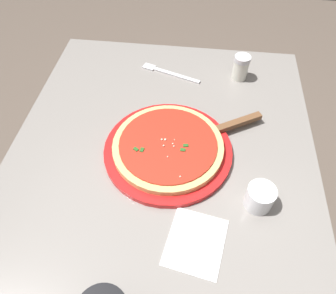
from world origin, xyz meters
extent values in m
plane|color=brown|center=(0.00, 0.00, 0.00)|extent=(5.00, 5.00, 0.00)
cube|color=black|center=(-0.40, -0.30, 0.37)|extent=(0.06, 0.06, 0.75)
cube|color=black|center=(-0.40, 0.30, 0.37)|extent=(0.06, 0.06, 0.75)
cube|color=gray|center=(0.00, 0.00, 0.76)|extent=(0.95, 0.74, 0.03)
cylinder|color=red|center=(-0.03, 0.02, 0.78)|extent=(0.31, 0.31, 0.01)
cylinder|color=#DBB26B|center=(-0.03, 0.02, 0.80)|extent=(0.26, 0.26, 0.02)
cylinder|color=red|center=(-0.03, 0.02, 0.81)|extent=(0.23, 0.23, 0.00)
sphere|color=#EFEACC|center=(-0.04, 0.01, 0.81)|extent=(0.01, 0.01, 0.01)
sphere|color=#EFEACC|center=(-0.02, 0.01, 0.81)|extent=(0.00, 0.00, 0.00)
sphere|color=#EFEACC|center=(-0.03, 0.03, 0.81)|extent=(0.00, 0.00, 0.00)
sphere|color=#EFEACC|center=(0.06, 0.05, 0.81)|extent=(0.00, 0.00, 0.00)
sphere|color=#EFEACC|center=(0.01, 0.02, 0.81)|extent=(0.00, 0.00, 0.00)
sphere|color=#EFEACC|center=(-0.02, 0.03, 0.81)|extent=(0.00, 0.00, 0.00)
sphere|color=#EFEACC|center=(-0.04, 0.03, 0.81)|extent=(0.00, 0.00, 0.00)
sphere|color=#EFEACC|center=(-0.04, 0.00, 0.81)|extent=(0.00, 0.00, 0.00)
cube|color=#23561E|center=(0.00, -0.04, 0.81)|extent=(0.01, 0.01, 0.00)
cube|color=#23561E|center=(-0.01, 0.05, 0.81)|extent=(0.01, 0.01, 0.00)
cube|color=#23561E|center=(0.00, -0.06, 0.81)|extent=(0.01, 0.01, 0.00)
cube|color=#23561E|center=(-0.03, 0.06, 0.81)|extent=(0.01, 0.01, 0.00)
cube|color=silver|center=(-0.07, 0.09, 0.79)|extent=(0.11, 0.11, 0.00)
cube|color=brown|center=(-0.13, 0.18, 0.79)|extent=(0.08, 0.12, 0.01)
cylinder|color=silver|center=(0.09, 0.22, 0.80)|extent=(0.06, 0.06, 0.05)
cube|color=white|center=(0.19, 0.10, 0.77)|extent=(0.15, 0.13, 0.00)
cube|color=silver|center=(-0.32, 0.01, 0.78)|extent=(0.06, 0.15, 0.00)
cube|color=silver|center=(-0.35, -0.08, 0.78)|extent=(0.03, 0.04, 0.00)
cylinder|color=silver|center=(-0.33, 0.19, 0.80)|extent=(0.04, 0.04, 0.06)
cylinder|color=silver|center=(-0.33, 0.19, 0.84)|extent=(0.05, 0.05, 0.01)
camera|label=1|loc=(0.44, 0.07, 1.38)|focal=34.04mm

